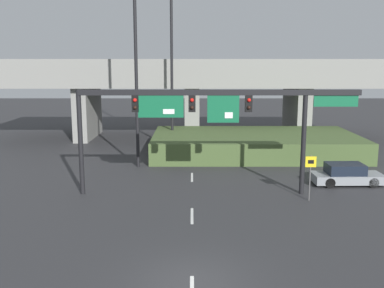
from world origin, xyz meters
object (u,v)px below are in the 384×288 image
at_px(speed_limit_sign, 310,171).
at_px(parked_sedan_near_right, 346,175).
at_px(signal_gantry, 209,110).
at_px(highway_light_pole_far, 172,46).
at_px(highway_light_pole_near, 136,53).

xyz_separation_m(speed_limit_sign, parked_sedan_near_right, (3.22, 3.37, -1.06)).
height_order(signal_gantry, parked_sedan_near_right, signal_gantry).
relative_size(signal_gantry, highway_light_pole_far, 0.94).
xyz_separation_m(signal_gantry, highway_light_pole_near, (-4.96, 6.94, 3.27)).
height_order(speed_limit_sign, highway_light_pole_far, highway_light_pole_far).
bearing_deg(parked_sedan_near_right, highway_light_pole_near, 159.05).
bearing_deg(signal_gantry, parked_sedan_near_right, 12.79).
bearing_deg(speed_limit_sign, highway_light_pole_far, 118.67).
bearing_deg(highway_light_pole_far, signal_gantry, -78.93).
bearing_deg(highway_light_pole_near, signal_gantry, -54.45).
bearing_deg(speed_limit_sign, signal_gantry, 166.36).
relative_size(signal_gantry, parked_sedan_near_right, 3.67).
distance_m(highway_light_pole_near, highway_light_pole_far, 7.33).
bearing_deg(speed_limit_sign, parked_sedan_near_right, 46.29).
distance_m(speed_limit_sign, highway_light_pole_near, 14.97).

